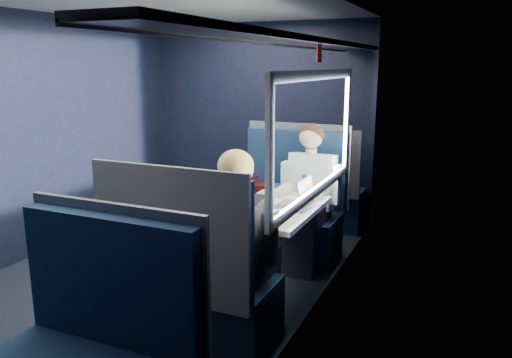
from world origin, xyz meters
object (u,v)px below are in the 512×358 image
at_px(seat_bay_near, 287,213).
at_px(man, 308,190).
at_px(cup, 321,193).
at_px(seat_bay_far, 194,287).
at_px(bottle_small, 304,190).
at_px(table, 272,216).
at_px(woman, 240,238).
at_px(laptop, 299,199).
at_px(seat_row_front, 317,193).

bearing_deg(seat_bay_near, man, -32.99).
bearing_deg(cup, seat_bay_far, -108.81).
bearing_deg(bottle_small, table, -126.79).
bearing_deg(woman, cup, 80.30).
bearing_deg(table, woman, -84.55).
relative_size(table, laptop, 3.19).
relative_size(laptop, cup, 3.87).
relative_size(seat_bay_far, man, 0.95).
relative_size(seat_row_front, bottle_small, 5.11).
bearing_deg(seat_bay_near, woman, -80.41).
bearing_deg(cup, woman, -99.70).
distance_m(seat_bay_far, man, 1.62).
bearing_deg(table, cup, 58.63).
bearing_deg(cup, seat_bay_near, 136.19).
xyz_separation_m(seat_row_front, bottle_small, (0.36, -1.55, 0.43)).
bearing_deg(man, laptop, -78.68).
height_order(seat_bay_near, seat_bay_far, same).
relative_size(man, woman, 1.00).
bearing_deg(woman, seat_row_front, 95.70).
xyz_separation_m(man, woman, (0.00, -1.41, 0.01)).
bearing_deg(cup, table, -121.37).
bearing_deg(laptop, seat_bay_far, -111.52).
xyz_separation_m(seat_row_front, laptop, (0.37, -1.72, 0.39)).
xyz_separation_m(table, man, (0.07, 0.70, 0.06)).
xyz_separation_m(seat_row_front, man, (0.25, -1.10, 0.31)).
distance_m(seat_bay_far, laptop, 1.09).
relative_size(seat_bay_far, woman, 0.95).
bearing_deg(laptop, woman, -99.06).
bearing_deg(man, woman, -90.00).
relative_size(table, seat_row_front, 0.86).
xyz_separation_m(table, seat_row_front, (-0.18, 1.80, -0.25)).
relative_size(seat_bay_near, laptop, 4.02).
xyz_separation_m(woman, laptop, (0.12, 0.78, 0.08)).
bearing_deg(laptop, bottle_small, 93.86).
distance_m(seat_bay_near, woman, 1.63).
bearing_deg(table, seat_bay_far, -101.78).
bearing_deg(woman, man, 90.00).
relative_size(seat_bay_near, seat_bay_far, 1.00).
bearing_deg(man, seat_row_front, 102.83).
relative_size(seat_bay_far, bottle_small, 5.55).
relative_size(table, woman, 0.76).
xyz_separation_m(man, cup, (0.19, -0.27, 0.06)).
bearing_deg(laptop, seat_bay_near, 116.19).
xyz_separation_m(seat_bay_near, cup, (0.46, -0.44, 0.36)).
height_order(table, laptop, laptop).
height_order(table, cup, cup).
height_order(seat_row_front, woman, woman).
bearing_deg(woman, seat_bay_near, 99.59).
height_order(woman, cup, woman).
bearing_deg(bottle_small, seat_bay_near, 121.14).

